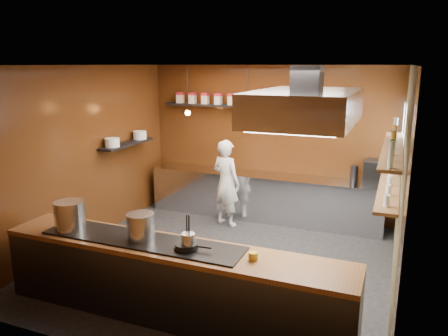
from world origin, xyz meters
The scene contains 26 objects.
floor centered at (0.00, 0.00, 0.00)m, with size 5.00×5.00×0.00m, color black.
back_wall centered at (0.00, 2.50, 1.50)m, with size 5.00×5.00×0.00m, color #391A0A.
left_wall centered at (-2.50, 0.00, 1.50)m, with size 5.00×5.00×0.00m, color #391A0A.
right_wall centered at (2.50, 0.00, 1.50)m, with size 5.00×5.00×0.00m, color brown.
ceiling centered at (0.00, 0.00, 3.00)m, with size 5.00×5.00×0.00m, color silver.
window_pane centered at (2.45, 1.70, 1.90)m, with size 1.00×1.00×0.00m, color white.
prep_counter centered at (0.00, 2.17, 0.45)m, with size 4.60×0.65×0.90m, color silver.
pass_counter centered at (0.00, -1.60, 0.47)m, with size 4.40×0.72×0.94m.
tin_shelf centered at (-0.90, 2.36, 2.20)m, with size 2.60×0.26×0.04m, color black.
plate_shelf centered at (-2.34, 1.00, 1.55)m, with size 0.30×1.40×0.04m, color black.
bottle_shelf_upper centered at (2.34, 0.30, 1.92)m, with size 0.26×2.80×0.04m, color olive.
bottle_shelf_lower centered at (2.34, 0.30, 1.45)m, with size 0.26×2.80×0.04m, color olive.
extractor_hood centered at (1.30, -0.40, 2.51)m, with size 1.20×2.00×0.72m.
pendant_left centered at (-1.40, 1.70, 2.15)m, with size 0.10×0.10×0.95m.
pendant_right centered at (-0.20, 1.70, 2.15)m, with size 0.10×0.10×0.95m.
storage_tins centered at (-0.75, 2.36, 2.33)m, with size 2.43×0.13×0.22m.
plate_stacks centered at (-2.34, 1.00, 1.65)m, with size 0.26×1.16×0.16m.
bottles centered at (2.34, 0.30, 2.06)m, with size 0.06×2.66×0.24m.
wine_glasses centered at (2.34, 0.30, 1.53)m, with size 0.07×2.37×0.13m.
stockpot_large centered at (-1.42, -1.66, 1.13)m, with size 0.38×0.38×0.37m, color silver.
stockpot_small centered at (-0.41, -1.59, 1.10)m, with size 0.34×0.34×0.32m, color silver.
utensil_crock centered at (0.28, -1.67, 1.04)m, with size 0.16×0.16×0.20m, color silver.
frying_pan centered at (0.24, -1.66, 0.97)m, with size 0.45×0.28×0.07m.
butter_jar centered at (1.03, -1.60, 0.97)m, with size 0.10×0.10×0.09m, color gold.
espresso_machine centered at (2.10, 2.24, 1.12)m, with size 0.44×0.42×0.44m, color black.
chef centered at (-0.55, 1.57, 0.83)m, with size 0.60×0.40×1.65m, color white.
Camera 1 is at (2.39, -5.82, 3.02)m, focal length 35.00 mm.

